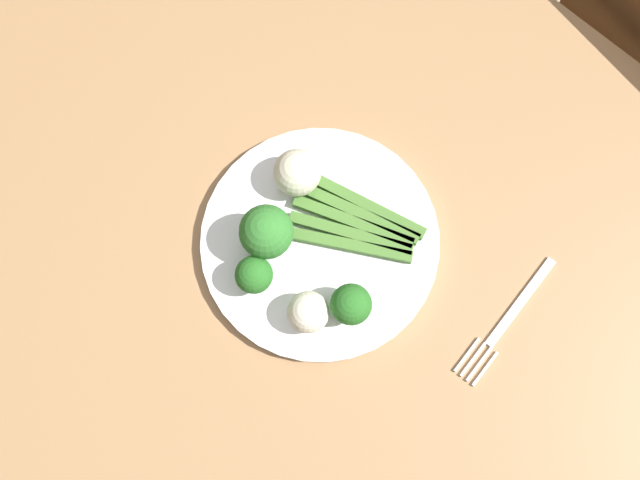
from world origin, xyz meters
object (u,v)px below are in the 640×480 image
at_px(broccoli_back_right, 351,304).
at_px(cauliflower_edge, 297,173).
at_px(broccoli_left, 266,232).
at_px(broccoli_outer_edge, 254,275).
at_px(cauliflower_near_center, 308,312).
at_px(plate, 320,243).
at_px(asparagus_bundle, 355,224).
at_px(fork, 507,320).
at_px(dining_table, 324,277).

xyz_separation_m(broccoli_back_right, cauliflower_edge, (0.14, -0.07, -0.00)).
height_order(broccoli_left, broccoli_outer_edge, broccoli_left).
height_order(broccoli_left, cauliflower_near_center, broccoli_left).
height_order(plate, broccoli_left, broccoli_left).
xyz_separation_m(plate, asparagus_bundle, (-0.02, -0.04, 0.01)).
height_order(asparagus_bundle, fork, asparagus_bundle).
relative_size(plate, cauliflower_edge, 5.03).
distance_m(broccoli_back_right, broccoli_outer_edge, 0.11).
bearing_deg(broccoli_left, broccoli_outer_edge, 114.58).
height_order(broccoli_left, fork, broccoli_left).
height_order(broccoli_back_right, cauliflower_near_center, broccoli_back_right).
distance_m(cauliflower_edge, fork, 0.28).
height_order(dining_table, broccoli_back_right, broccoli_back_right).
xyz_separation_m(plate, broccoli_outer_edge, (0.02, 0.08, 0.04)).
bearing_deg(broccoli_outer_edge, broccoli_back_right, -155.80).
bearing_deg(broccoli_back_right, dining_table, -23.60).
xyz_separation_m(broccoli_left, broccoli_back_right, (-0.12, -0.00, -0.01)).
bearing_deg(broccoli_back_right, broccoli_left, 1.24).
height_order(asparagus_bundle, cauliflower_near_center, cauliflower_near_center).
xyz_separation_m(broccoli_outer_edge, cauliflower_near_center, (-0.07, -0.01, -0.01)).
relative_size(cauliflower_edge, fork, 0.31).
distance_m(broccoli_outer_edge, cauliflower_edge, 0.12).
distance_m(plate, cauliflower_edge, 0.08).
height_order(broccoli_outer_edge, cauliflower_near_center, broccoli_outer_edge).
bearing_deg(asparagus_bundle, cauliflower_edge, -18.17).
xyz_separation_m(broccoli_back_right, cauliflower_near_center, (0.03, 0.03, -0.01)).
bearing_deg(broccoli_outer_edge, cauliflower_near_center, -172.46).
height_order(plate, broccoli_back_right, broccoli_back_right).
height_order(plate, broccoli_outer_edge, broccoli_outer_edge).
xyz_separation_m(dining_table, broccoli_left, (0.06, 0.03, 0.17)).
height_order(cauliflower_near_center, cauliflower_edge, cauliflower_edge).
xyz_separation_m(plate, broccoli_back_right, (-0.07, 0.03, 0.04)).
height_order(plate, asparagus_bundle, asparagus_bundle).
bearing_deg(broccoli_back_right, fork, -142.25).
bearing_deg(dining_table, broccoli_left, 26.67).
relative_size(broccoli_left, broccoli_outer_edge, 1.43).
bearing_deg(fork, dining_table, -70.73).
bearing_deg(broccoli_back_right, plate, -25.14).
relative_size(broccoli_back_right, broccoli_outer_edge, 1.08).
height_order(dining_table, fork, fork).
xyz_separation_m(dining_table, cauliflower_edge, (0.08, -0.04, 0.16)).
height_order(broccoli_left, cauliflower_edge, broccoli_left).
bearing_deg(plate, broccoli_left, 41.17).
distance_m(broccoli_left, fork, 0.28).
bearing_deg(plate, cauliflower_edge, -29.11).
height_order(dining_table, cauliflower_near_center, cauliflower_near_center).
bearing_deg(cauliflower_edge, dining_table, 150.52).
xyz_separation_m(asparagus_bundle, fork, (-0.19, -0.03, -0.02)).
distance_m(asparagus_bundle, broccoli_outer_edge, 0.13).
bearing_deg(cauliflower_near_center, asparagus_bundle, -75.67).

